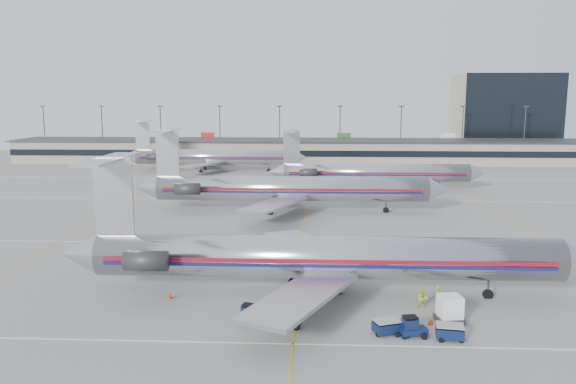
# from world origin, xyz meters

# --- Properties ---
(ground) EXTENTS (260.00, 260.00, 0.00)m
(ground) POSITION_xyz_m (0.00, 0.00, 0.00)
(ground) COLOR gray
(ground) RESTS_ON ground
(apron_markings) EXTENTS (160.00, 0.15, 0.02)m
(apron_markings) POSITION_xyz_m (0.00, 10.00, 0.01)
(apron_markings) COLOR silver
(apron_markings) RESTS_ON ground
(terminal) EXTENTS (162.00, 17.00, 6.25)m
(terminal) POSITION_xyz_m (0.00, 97.97, 3.16)
(terminal) COLOR gray
(terminal) RESTS_ON ground
(light_mast_row) EXTENTS (163.60, 0.40, 15.28)m
(light_mast_row) POSITION_xyz_m (0.00, 112.00, 8.58)
(light_mast_row) COLOR #38383D
(light_mast_row) RESTS_ON ground
(distant_building) EXTENTS (30.00, 20.00, 25.00)m
(distant_building) POSITION_xyz_m (62.00, 128.00, 12.50)
(distant_building) COLOR tan
(distant_building) RESTS_ON ground
(jet_foreground) EXTENTS (48.05, 28.30, 12.58)m
(jet_foreground) POSITION_xyz_m (1.58, -7.81, 3.65)
(jet_foreground) COLOR silver
(jet_foreground) RESTS_ON ground
(jet_second_row) EXTENTS (49.01, 28.86, 12.83)m
(jet_second_row) POSITION_xyz_m (-3.05, 29.75, 3.72)
(jet_second_row) COLOR silver
(jet_second_row) RESTS_ON ground
(jet_third_row) EXTENTS (41.95, 25.80, 11.47)m
(jet_third_row) POSITION_xyz_m (12.52, 52.10, 3.33)
(jet_third_row) COLOR silver
(jet_third_row) RESTS_ON ground
(jet_back_row) EXTENTS (44.70, 27.50, 12.22)m
(jet_back_row) POSITION_xyz_m (-23.46, 77.42, 3.55)
(jet_back_row) COLOR silver
(jet_back_row) RESTS_ON ground
(tug_left) EXTENTS (2.11, 1.42, 1.57)m
(tug_left) POSITION_xyz_m (-3.48, -14.37, 0.72)
(tug_left) COLOR #0A1739
(tug_left) RESTS_ON ground
(tug_center) EXTENTS (2.27, 1.68, 1.66)m
(tug_center) POSITION_xyz_m (-0.69, -15.10, 0.76)
(tug_center) COLOR #0A1739
(tug_center) RESTS_ON ground
(tug_right) EXTENTS (2.14, 1.37, 1.61)m
(tug_right) POSITION_xyz_m (8.82, -16.35, 0.73)
(tug_right) COLOR #0A1739
(tug_right) RESTS_ON ground
(cart_inner) EXTENTS (2.27, 1.92, 1.10)m
(cart_inner) POSITION_xyz_m (7.02, -15.92, 0.58)
(cart_inner) COLOR #0A1739
(cart_inner) RESTS_ON ground
(cart_outer) EXTENTS (2.17, 1.63, 1.13)m
(cart_outer) POSITION_xyz_m (11.53, -16.68, 0.60)
(cart_outer) COLOR #0A1739
(cart_outer) RESTS_ON ground
(uld_container) EXTENTS (2.32, 2.03, 2.18)m
(uld_container) POSITION_xyz_m (12.27, -13.37, 1.10)
(uld_container) COLOR #2D2D30
(uld_container) RESTS_ON ground
(belt_loader) EXTENTS (4.50, 1.90, 2.32)m
(belt_loader) POSITION_xyz_m (2.60, -6.69, 0.62)
(belt_loader) COLOR gray
(belt_loader) RESTS_ON ground
(ramp_worker_near) EXTENTS (0.71, 0.71, 1.66)m
(ramp_worker_near) POSITION_xyz_m (12.19, -9.54, 0.83)
(ramp_worker_near) COLOR #7EC412
(ramp_worker_near) RESTS_ON ground
(ramp_worker_far) EXTENTS (0.89, 0.71, 1.73)m
(ramp_worker_far) POSITION_xyz_m (10.67, -10.52, 0.87)
(ramp_worker_far) COLOR #C5E315
(ramp_worker_far) RESTS_ON ground
(cone_right) EXTENTS (0.52, 0.52, 0.56)m
(cone_right) POSITION_xyz_m (10.69, -13.99, 0.28)
(cone_right) COLOR red
(cone_right) RESTS_ON ground
(cone_left) EXTENTS (0.62, 0.62, 0.64)m
(cone_left) POSITION_xyz_m (-11.26, -9.33, 0.32)
(cone_left) COLOR red
(cone_left) RESTS_ON ground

